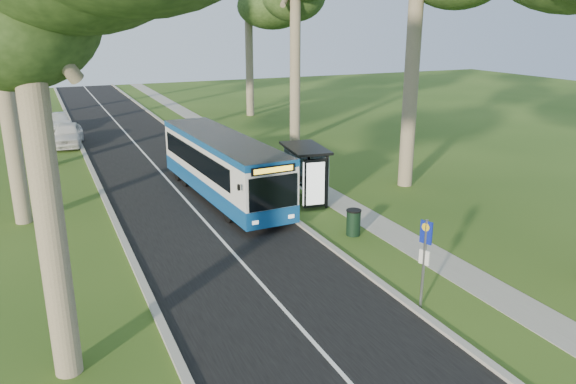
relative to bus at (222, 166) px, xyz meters
name	(u,v)px	position (x,y,z in m)	size (l,w,h in m)	color
ground	(333,250)	(1.72, -7.88, -1.54)	(120.00, 120.00, 0.00)	#2C4B17
road	(177,190)	(-1.78, 2.12, -1.53)	(7.00, 100.00, 0.02)	black
kerb_east	(242,181)	(1.72, 2.12, -1.48)	(0.25, 100.00, 0.12)	#9E9B93
kerb_west	(104,197)	(-5.28, 2.12, -1.48)	(0.25, 100.00, 0.12)	#9E9B93
centre_line	(177,189)	(-1.78, 2.12, -1.51)	(0.12, 100.00, 0.01)	white
footpath	(294,176)	(4.72, 2.12, -1.53)	(1.50, 100.00, 0.02)	gray
bus	(222,166)	(0.00, 0.00, 0.00)	(2.94, 11.30, 2.96)	white
bus_stop_sign	(425,254)	(2.02, -12.77, 0.18)	(0.17, 0.38, 2.77)	gray
bus_shelter	(312,165)	(3.49, -2.53, 0.31)	(2.03, 3.23, 2.61)	black
litter_bin	(353,222)	(3.17, -6.88, -1.00)	(0.60, 0.60, 1.06)	black
car_white	(68,134)	(-6.00, 15.35, -0.76)	(1.84, 4.58, 1.56)	silver
car_silver	(57,122)	(-6.38, 21.34, -0.86)	(1.43, 4.09, 1.35)	#B0B2B8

